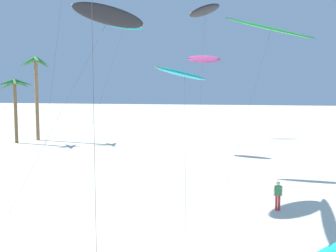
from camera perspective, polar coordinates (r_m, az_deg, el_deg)
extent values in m
cylinder|color=brown|center=(52.71, -20.49, 1.82)|extent=(0.40, 0.40, 7.52)
cone|color=#23662D|center=(52.25, -19.52, 5.67)|extent=(2.33, 0.95, 1.05)
cone|color=#23662D|center=(53.24, -19.72, 5.53)|extent=(1.37, 2.30, 1.27)
cone|color=#23662D|center=(53.65, -20.53, 5.53)|extent=(1.52, 2.27, 1.22)
cone|color=#23662D|center=(53.15, -21.50, 5.33)|extent=(2.23, 0.64, 1.50)
cone|color=#23662D|center=(52.15, -21.68, 5.60)|extent=(1.71, 2.20, 1.06)
cone|color=#23662D|center=(51.54, -20.50, 5.69)|extent=(1.79, 2.16, 0.98)
cylinder|color=olive|center=(54.56, -17.83, 3.52)|extent=(0.44, 0.44, 10.37)
cone|color=#287533|center=(54.30, -17.10, 8.35)|extent=(2.14, 0.83, 1.70)
cone|color=#287533|center=(55.23, -17.14, 8.55)|extent=(1.42, 2.25, 1.28)
cone|color=#287533|center=(55.68, -18.09, 8.68)|extent=(1.69, 2.16, 0.95)
cone|color=#287533|center=(54.96, -18.88, 8.33)|extent=(2.18, 0.78, 1.59)
cone|color=#287533|center=(54.21, -18.93, 8.49)|extent=(1.77, 2.09, 1.39)
cone|color=#287533|center=(53.59, -17.77, 8.81)|extent=(1.84, 2.07, 0.98)
ellipsoid|color=black|center=(27.85, -8.16, 14.98)|extent=(4.60, 4.52, 1.99)
ellipsoid|color=white|center=(27.86, -8.16, 15.04)|extent=(4.02, 4.09, 1.29)
cylinder|color=#4C4C51|center=(25.19, -14.34, 2.63)|extent=(3.76, 6.47, 11.42)
ellipsoid|color=#19B2B7|center=(45.64, -6.13, 13.74)|extent=(5.03, 3.03, 1.89)
ellipsoid|color=yellow|center=(45.65, -6.13, 13.79)|extent=(4.75, 2.32, 1.41)
cylinder|color=#4C4C51|center=(42.95, -8.87, 5.17)|extent=(2.80, 5.60, 13.30)
ellipsoid|color=green|center=(34.11, 14.19, 13.04)|extent=(7.28, 3.35, 1.98)
ellipsoid|color=black|center=(34.11, 14.19, 13.08)|extent=(7.23, 2.70, 1.73)
cylinder|color=#4C4C51|center=(30.95, 11.42, 3.20)|extent=(3.12, 5.68, 11.39)
ellipsoid|color=#19B2B7|center=(23.60, 2.32, 7.22)|extent=(2.50, 8.74, 0.98)
ellipsoid|color=orange|center=(23.60, 2.32, 7.29)|extent=(1.90, 8.80, 0.74)
cylinder|color=#4C4C51|center=(21.42, 2.41, -2.92)|extent=(0.78, 4.77, 7.54)
ellipsoid|color=#EA5193|center=(57.69, 5.03, 9.29)|extent=(4.64, 1.83, 1.37)
ellipsoid|color=black|center=(57.69, 5.03, 9.32)|extent=(4.64, 1.04, 0.57)
cylinder|color=#4C4C51|center=(52.66, 6.48, 3.80)|extent=(3.67, 9.64, 10.59)
ellipsoid|color=black|center=(41.81, 5.23, 15.78)|extent=(3.52, 6.53, 2.91)
ellipsoid|color=yellow|center=(41.82, 5.23, 15.83)|extent=(2.79, 6.18, 2.16)
cylinder|color=#4C4C51|center=(37.44, 4.67, 5.86)|extent=(0.08, 7.47, 14.22)
cylinder|color=#4C4C51|center=(37.49, -15.35, 10.17)|extent=(1.58, 3.02, 20.08)
cylinder|color=#4C4C51|center=(15.48, -10.59, 15.75)|extent=(2.12, 5.56, 19.40)
cylinder|color=red|center=(24.05, 15.25, -10.27)|extent=(0.14, 0.14, 0.88)
cylinder|color=red|center=(23.99, 14.87, -10.30)|extent=(0.14, 0.14, 0.88)
cube|color=#338C4C|center=(23.84, 15.10, -8.65)|extent=(0.34, 0.27, 0.53)
cylinder|color=beige|center=(23.92, 15.58, -8.71)|extent=(0.09, 0.09, 0.56)
cylinder|color=beige|center=(23.78, 14.62, -8.77)|extent=(0.09, 0.09, 0.56)
sphere|color=beige|center=(23.75, 15.13, -7.70)|extent=(0.21, 0.21, 0.21)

